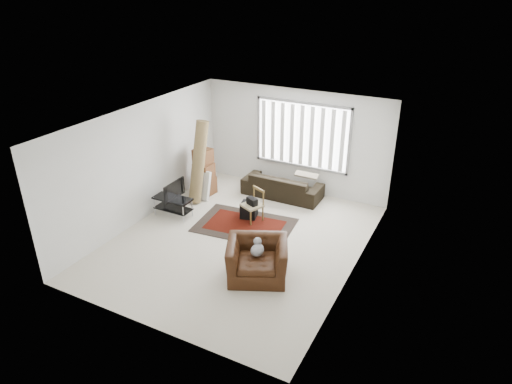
% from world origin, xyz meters
% --- Properties ---
extents(room, '(6.00, 6.02, 2.71)m').
position_xyz_m(room, '(0.03, 0.51, 1.76)').
color(room, beige).
rests_on(room, ground).
extents(persian_rug, '(2.31, 1.67, 0.02)m').
position_xyz_m(persian_rug, '(-0.21, 0.65, 0.01)').
color(persian_rug, black).
rests_on(persian_rug, ground).
extents(tv_stand, '(0.93, 0.42, 0.46)m').
position_xyz_m(tv_stand, '(-1.95, 0.29, 0.34)').
color(tv_stand, black).
rests_on(tv_stand, ground).
extents(tv, '(0.10, 0.75, 0.43)m').
position_xyz_m(tv, '(-1.95, 0.29, 0.68)').
color(tv, black).
rests_on(tv, tv_stand).
extents(subwoofer, '(0.44, 0.44, 0.36)m').
position_xyz_m(subwoofer, '(-0.31, 1.04, 0.20)').
color(subwoofer, black).
rests_on(subwoofer, persian_rug).
extents(moving_boxes, '(0.54, 0.50, 1.22)m').
position_xyz_m(moving_boxes, '(-1.96, 1.67, 0.57)').
color(moving_boxes, brown).
rests_on(moving_boxes, ground).
extents(white_flatpack, '(0.61, 0.31, 0.75)m').
position_xyz_m(white_flatpack, '(-1.92, 1.40, 0.38)').
color(white_flatpack, silver).
rests_on(white_flatpack, ground).
extents(rolled_rug, '(0.48, 0.77, 2.08)m').
position_xyz_m(rolled_rug, '(-1.84, 1.28, 1.04)').
color(rolled_rug, olive).
rests_on(rolled_rug, ground).
extents(sofa, '(2.05, 0.89, 0.79)m').
position_xyz_m(sofa, '(-0.08, 2.45, 0.39)').
color(sofa, black).
rests_on(sofa, ground).
extents(side_chair, '(0.56, 0.56, 0.78)m').
position_xyz_m(side_chair, '(-0.16, 0.96, 0.44)').
color(side_chair, '#877B58').
rests_on(side_chair, ground).
extents(armchair, '(1.44, 1.36, 0.84)m').
position_xyz_m(armchair, '(0.93, -0.94, 0.42)').
color(armchair, '#361A0B').
rests_on(armchair, ground).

